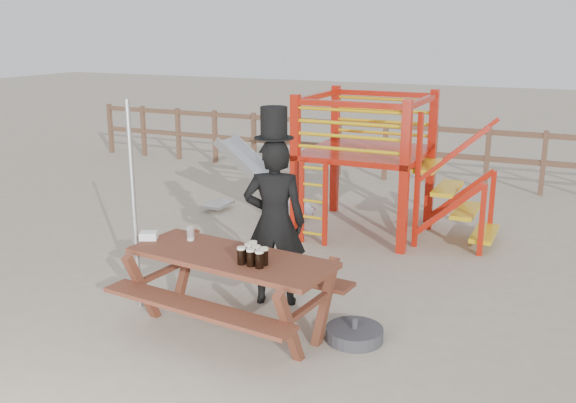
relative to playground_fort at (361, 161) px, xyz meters
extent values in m
plane|color=tan|center=(-0.12, -3.58, -1.07)|extent=(60.00, 60.00, 0.00)
cube|color=brown|center=(-0.12, 3.42, 0.03)|extent=(15.00, 0.06, 0.10)
cube|color=brown|center=(-0.12, 3.42, -0.47)|extent=(15.00, 0.06, 0.10)
cube|color=brown|center=(-7.62, 3.42, -0.47)|extent=(0.09, 0.09, 1.20)
cube|color=brown|center=(-6.62, 3.42, -0.47)|extent=(0.09, 0.09, 1.20)
cube|color=brown|center=(-5.62, 3.42, -0.47)|extent=(0.09, 0.09, 1.20)
cube|color=brown|center=(-4.62, 3.42, -0.47)|extent=(0.09, 0.09, 1.20)
cube|color=brown|center=(-3.62, 3.42, -0.47)|extent=(0.09, 0.09, 1.20)
cube|color=brown|center=(-2.62, 3.42, -0.47)|extent=(0.09, 0.09, 1.20)
cube|color=brown|center=(-1.62, 3.42, -0.47)|extent=(0.09, 0.09, 1.20)
cube|color=brown|center=(-0.62, 3.42, -0.47)|extent=(0.09, 0.09, 1.20)
cube|color=brown|center=(0.38, 3.42, -0.47)|extent=(0.09, 0.09, 1.20)
cube|color=brown|center=(1.38, 3.42, -0.47)|extent=(0.09, 0.09, 1.20)
cube|color=brown|center=(2.38, 3.42, -0.47)|extent=(0.09, 0.09, 1.20)
cube|color=#AB1A0B|center=(-0.72, -0.78, -0.02)|extent=(0.12, 0.12, 2.10)
cube|color=#AB1A0B|center=(0.88, -0.78, -0.02)|extent=(0.12, 0.12, 2.10)
cube|color=#AB1A0B|center=(-0.72, 0.82, -0.02)|extent=(0.12, 0.12, 2.10)
cube|color=#AB1A0B|center=(0.88, 0.82, -0.02)|extent=(0.12, 0.12, 2.10)
cube|color=#AB1A0B|center=(0.08, 0.02, 0.13)|extent=(1.72, 1.72, 0.08)
cube|color=#AB1A0B|center=(0.08, -0.78, 0.93)|extent=(1.60, 0.08, 0.08)
cube|color=#AB1A0B|center=(0.08, 0.82, 0.93)|extent=(1.60, 0.08, 0.08)
cube|color=#AB1A0B|center=(-0.72, 0.02, 0.93)|extent=(0.08, 1.60, 0.08)
cube|color=#AB1A0B|center=(0.88, 0.02, 0.93)|extent=(0.08, 1.60, 0.08)
cylinder|color=gold|center=(0.08, -0.78, 0.31)|extent=(1.50, 0.05, 0.05)
cylinder|color=gold|center=(0.08, 0.82, 0.31)|extent=(1.50, 0.05, 0.05)
cylinder|color=gold|center=(0.08, -0.78, 0.49)|extent=(1.50, 0.05, 0.05)
cylinder|color=gold|center=(0.08, 0.82, 0.49)|extent=(1.50, 0.05, 0.05)
cylinder|color=gold|center=(0.08, -0.78, 0.67)|extent=(1.50, 0.05, 0.05)
cylinder|color=gold|center=(0.08, 0.82, 0.67)|extent=(1.50, 0.05, 0.05)
cylinder|color=gold|center=(0.08, -0.78, 0.85)|extent=(1.50, 0.05, 0.05)
cylinder|color=gold|center=(0.08, 0.82, 0.85)|extent=(1.50, 0.05, 0.05)
cube|color=#AB1A0B|center=(-0.55, -0.93, -0.47)|extent=(0.06, 0.06, 1.20)
cube|color=#AB1A0B|center=(-0.19, -0.93, -0.47)|extent=(0.06, 0.06, 1.20)
cylinder|color=gold|center=(-0.37, -0.93, -0.92)|extent=(0.36, 0.04, 0.04)
cylinder|color=gold|center=(-0.37, -0.93, -0.68)|extent=(0.36, 0.04, 0.04)
cylinder|color=gold|center=(-0.37, -0.93, -0.44)|extent=(0.36, 0.04, 0.04)
cylinder|color=gold|center=(-0.37, -0.93, -0.20)|extent=(0.36, 0.04, 0.04)
cylinder|color=gold|center=(-0.37, -0.93, 0.04)|extent=(0.36, 0.04, 0.04)
cube|color=gold|center=(1.03, 0.02, 0.01)|extent=(0.30, 0.90, 0.06)
cube|color=gold|center=(1.31, 0.02, -0.29)|extent=(0.30, 0.90, 0.06)
cube|color=gold|center=(1.59, 0.02, -0.59)|extent=(0.30, 0.90, 0.06)
cube|color=gold|center=(1.87, 0.02, -0.89)|extent=(0.30, 0.90, 0.06)
cube|color=#AB1A0B|center=(1.43, -0.43, -0.47)|extent=(0.95, 0.08, 0.86)
cube|color=#AB1A0B|center=(1.43, 0.47, -0.47)|extent=(0.95, 0.08, 0.86)
cube|color=#B7B9BE|center=(-1.62, 0.02, -0.45)|extent=(1.53, 0.55, 1.21)
cube|color=#B7B9BE|center=(-1.62, -0.25, -0.41)|extent=(1.58, 0.04, 1.28)
cube|color=#B7B9BE|center=(-1.62, 0.29, -0.41)|extent=(1.58, 0.04, 1.28)
cube|color=#B7B9BE|center=(-2.52, 0.02, -0.97)|extent=(0.35, 0.55, 0.05)
cube|color=brown|center=(-0.07, -3.79, -0.29)|extent=(2.17, 1.01, 0.05)
cube|color=brown|center=(-0.13, -4.37, -0.60)|extent=(2.12, 0.52, 0.04)
cube|color=brown|center=(-0.01, -3.22, -0.60)|extent=(2.12, 0.52, 0.04)
cube|color=brown|center=(-0.96, -3.69, -0.69)|extent=(0.22, 1.26, 0.75)
cube|color=brown|center=(0.81, -3.89, -0.69)|extent=(0.22, 1.26, 0.75)
imported|color=black|center=(0.02, -2.98, -0.14)|extent=(0.80, 0.66, 1.87)
cube|color=#0A7812|center=(-0.03, -2.84, 0.09)|extent=(0.08, 0.04, 0.44)
cylinder|color=black|center=(0.02, -2.98, 0.80)|extent=(0.42, 0.42, 0.01)
cylinder|color=black|center=(0.02, -2.98, 0.97)|extent=(0.29, 0.29, 0.32)
cube|color=white|center=(-0.03, -2.85, 1.08)|extent=(0.14, 0.06, 0.04)
cylinder|color=#B2B2B7|center=(-1.29, -3.72, 0.08)|extent=(0.05, 0.05, 2.29)
cylinder|color=#35353A|center=(1.14, -3.48, -1.01)|extent=(0.57, 0.57, 0.13)
cylinder|color=#35353A|center=(1.14, -3.48, -0.89)|extent=(0.07, 0.07, 0.11)
cube|color=white|center=(-1.11, -3.73, -0.22)|extent=(0.22, 0.21, 0.08)
cylinder|color=black|center=(0.15, -3.97, -0.18)|extent=(0.08, 0.08, 0.15)
cylinder|color=beige|center=(0.15, -3.97, -0.10)|extent=(0.08, 0.08, 0.02)
cylinder|color=black|center=(0.25, -3.98, -0.18)|extent=(0.08, 0.08, 0.15)
cylinder|color=beige|center=(0.25, -3.98, -0.10)|extent=(0.08, 0.08, 0.02)
cylinder|color=black|center=(0.35, -3.99, -0.18)|extent=(0.08, 0.08, 0.15)
cylinder|color=beige|center=(0.35, -3.99, -0.10)|extent=(0.08, 0.08, 0.02)
cylinder|color=black|center=(0.17, -3.86, -0.18)|extent=(0.08, 0.08, 0.15)
cylinder|color=beige|center=(0.17, -3.86, -0.10)|extent=(0.08, 0.08, 0.02)
cylinder|color=black|center=(0.26, -3.87, -0.18)|extent=(0.08, 0.08, 0.15)
cylinder|color=beige|center=(0.26, -3.87, -0.10)|extent=(0.08, 0.08, 0.02)
cylinder|color=black|center=(0.36, -3.89, -0.18)|extent=(0.08, 0.08, 0.15)
cylinder|color=beige|center=(0.36, -3.89, -0.10)|extent=(0.08, 0.08, 0.02)
cylinder|color=black|center=(0.17, -3.77, -0.18)|extent=(0.08, 0.08, 0.15)
cylinder|color=beige|center=(0.17, -3.77, -0.10)|extent=(0.08, 0.08, 0.02)
cylinder|color=silver|center=(-0.69, -3.57, -0.18)|extent=(0.08, 0.08, 0.15)
cylinder|color=beige|center=(-0.69, -3.57, -0.25)|extent=(0.07, 0.07, 0.02)
camera|label=1|loc=(2.98, -9.00, 1.92)|focal=40.00mm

